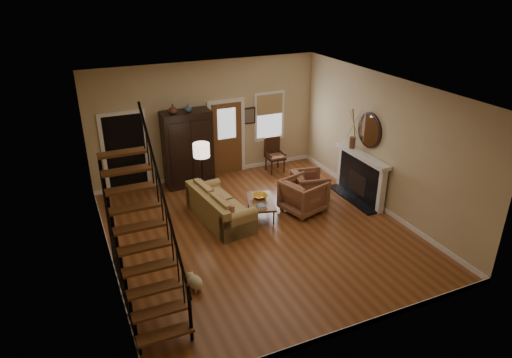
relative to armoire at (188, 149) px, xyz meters
name	(u,v)px	position (x,y,z in m)	size (l,w,h in m)	color
room	(214,148)	(0.29, -1.39, 0.46)	(7.00, 7.33, 3.30)	brown
staircase	(141,222)	(-2.08, -4.45, 0.55)	(0.94, 2.80, 3.20)	brown
fireplace	(362,172)	(3.83, -2.65, -0.31)	(0.33, 1.95, 2.30)	black
armoire	(188,149)	(0.00, 0.00, 0.00)	(1.30, 0.60, 2.10)	black
vase_a	(173,109)	(-0.35, -0.10, 1.17)	(0.24, 0.24, 0.25)	#4C2619
vase_b	(188,108)	(0.05, -0.10, 1.16)	(0.20, 0.20, 0.21)	#334C60
sofa	(220,207)	(0.08, -2.29, -0.67)	(0.87, 2.01, 0.75)	#A3884A
coffee_table	(261,208)	(1.05, -2.46, -0.85)	(0.62, 1.06, 0.41)	brown
bowl	(260,196)	(1.10, -2.31, -0.60)	(0.36, 0.36, 0.09)	orange
books	(261,206)	(0.93, -2.76, -0.62)	(0.19, 0.27, 0.05)	beige
armchair_left	(303,196)	(2.10, -2.67, -0.63)	(0.90, 0.93, 0.84)	brown
armchair_right	(310,186)	(2.57, -2.21, -0.67)	(0.82, 0.84, 0.77)	brown
floor_lamp	(203,177)	(-0.08, -1.54, -0.18)	(0.40, 0.40, 1.73)	black
side_chair	(275,156)	(2.55, -0.20, -0.54)	(0.54, 0.54, 1.02)	#341C10
dog	(195,283)	(-1.24, -4.55, -0.90)	(0.24, 0.41, 0.30)	beige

